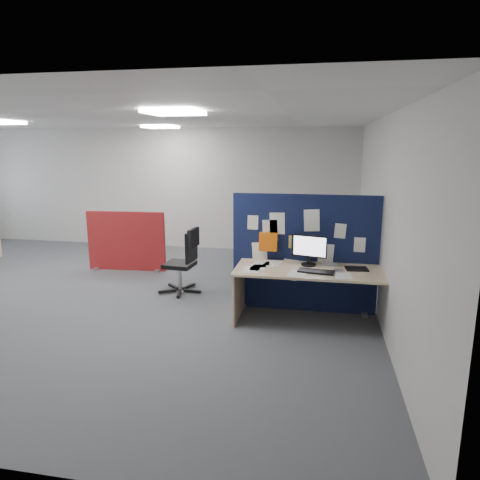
% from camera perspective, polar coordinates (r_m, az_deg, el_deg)
% --- Properties ---
extents(floor, '(9.00, 9.00, 0.00)m').
position_cam_1_polar(floor, '(7.24, -20.58, -6.90)').
color(floor, '#53565B').
rests_on(floor, ground).
extents(ceiling, '(9.00, 7.00, 0.02)m').
position_cam_1_polar(ceiling, '(6.88, -22.33, 14.88)').
color(ceiling, white).
rests_on(ceiling, wall_back).
extents(wall_back, '(9.00, 0.02, 2.70)m').
position_cam_1_polar(wall_back, '(10.05, -10.88, 6.78)').
color(wall_back, silver).
rests_on(wall_back, floor).
extents(wall_right, '(0.02, 7.00, 2.70)m').
position_cam_1_polar(wall_right, '(5.95, 18.59, 2.62)').
color(wall_right, silver).
rests_on(wall_right, floor).
extents(ceiling_lights, '(4.10, 4.10, 0.04)m').
position_cam_1_polar(ceiling_lights, '(7.30, -17.13, 14.82)').
color(ceiling_lights, white).
rests_on(ceiling_lights, ceiling).
extents(navy_divider, '(2.01, 0.30, 1.66)m').
position_cam_1_polar(navy_divider, '(6.02, 8.41, -1.81)').
color(navy_divider, black).
rests_on(navy_divider, floor).
extents(main_desk, '(1.96, 0.87, 0.73)m').
position_cam_1_polar(main_desk, '(5.75, 9.35, -5.23)').
color(main_desk, '#D8AD8A').
rests_on(main_desk, floor).
extents(monitor_main, '(0.47, 0.20, 0.42)m').
position_cam_1_polar(monitor_main, '(5.76, 9.20, -1.14)').
color(monitor_main, black).
rests_on(monitor_main, main_desk).
extents(keyboard, '(0.47, 0.25, 0.02)m').
position_cam_1_polar(keyboard, '(5.51, 10.10, -4.15)').
color(keyboard, black).
rests_on(keyboard, main_desk).
extents(mouse, '(0.11, 0.09, 0.03)m').
position_cam_1_polar(mouse, '(5.59, 12.99, -4.02)').
color(mouse, '#ABABB0').
rests_on(mouse, main_desk).
extents(paper_tray, '(0.30, 0.25, 0.01)m').
position_cam_1_polar(paper_tray, '(5.77, 15.28, -3.72)').
color(paper_tray, black).
rests_on(paper_tray, main_desk).
extents(red_divider, '(1.49, 0.30, 1.12)m').
position_cam_1_polar(red_divider, '(8.27, -14.92, -0.23)').
color(red_divider, maroon).
rests_on(red_divider, floor).
extents(office_chair, '(0.67, 0.68, 1.03)m').
position_cam_1_polar(office_chair, '(6.78, -7.28, -2.29)').
color(office_chair, black).
rests_on(office_chair, floor).
extents(desk_papers, '(1.39, 0.84, 0.00)m').
position_cam_1_polar(desk_papers, '(5.65, 6.31, -3.74)').
color(desk_papers, white).
rests_on(desk_papers, main_desk).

